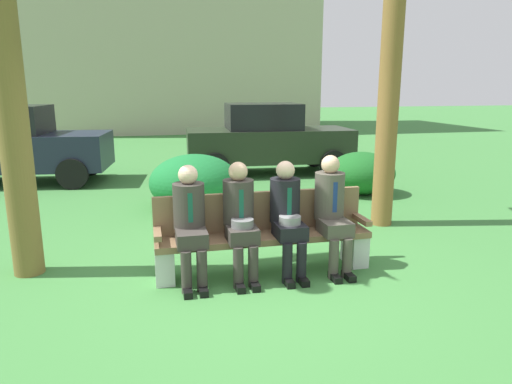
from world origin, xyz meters
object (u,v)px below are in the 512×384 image
seated_man_rightmost (332,207)px  shrub_near_bench (181,188)px  parked_car_near (13,145)px  park_bench (263,233)px  building_backdrop (170,0)px  shrub_far_lawn (194,182)px  parked_car_far (268,139)px  seated_man_centerleft (240,215)px  seated_man_centerright (287,212)px  shrub_mid_lawn (361,173)px  seated_man_leftmost (190,218)px

seated_man_rightmost → shrub_near_bench: (-1.46, 3.52, -0.46)m
seated_man_rightmost → parked_car_near: 7.83m
park_bench → building_backdrop: size_ratio=0.18×
shrub_near_bench → shrub_far_lawn: (0.20, -0.48, 0.20)m
parked_car_near → shrub_near_bench: bearing=-38.0°
building_backdrop → seated_man_rightmost: bearing=-88.3°
shrub_near_bench → parked_car_far: (2.28, 2.52, 0.56)m
seated_man_centerleft → seated_man_rightmost: 1.07m
shrub_near_bench → park_bench: bearing=-78.7°
park_bench → seated_man_centerright: seated_man_centerright is taller
seated_man_rightmost → shrub_mid_lawn: 4.06m
seated_man_rightmost → seated_man_centerright: bearing=-178.9°
seated_man_leftmost → seated_man_centerright: 1.08m
shrub_far_lawn → building_backdrop: size_ratio=0.11×
seated_man_centerleft → parked_car_near: parked_car_near is taller
seated_man_leftmost → shrub_far_lawn: 3.07m
shrub_near_bench → parked_car_far: size_ratio=0.22×
seated_man_leftmost → building_backdrop: bearing=86.9°
shrub_mid_lawn → building_backdrop: 17.05m
seated_man_rightmost → building_backdrop: building_backdrop is taller
shrub_far_lawn → parked_car_near: 4.76m
seated_man_centerleft → shrub_mid_lawn: seated_man_centerleft is taller
seated_man_rightmost → seated_man_leftmost: bearing=-179.8°
park_bench → parked_car_far: bearing=74.8°
seated_man_leftmost → building_backdrop: size_ratio=0.09×
parked_car_far → building_backdrop: (-1.40, 13.29, 5.28)m
shrub_far_lawn → parked_car_far: 3.67m
park_bench → building_backdrop: building_backdrop is taller
park_bench → shrub_far_lawn: bearing=99.3°
seated_man_centerleft → shrub_near_bench: bearing=96.3°
seated_man_centerright → parked_car_near: 7.52m
parked_car_near → seated_man_rightmost: bearing=-51.9°
seated_man_rightmost → parked_car_near: parked_car_near is taller
seated_man_centerleft → shrub_far_lawn: bearing=93.5°
seated_man_rightmost → shrub_mid_lawn: seated_man_rightmost is taller
shrub_near_bench → shrub_mid_lawn: 3.52m
park_bench → seated_man_centerright: size_ratio=1.91×
seated_man_rightmost → shrub_mid_lawn: bearing=59.4°
shrub_far_lawn → shrub_mid_lawn: bearing=7.7°
seated_man_leftmost → parked_car_near: parked_car_near is taller
parked_car_near → building_backdrop: size_ratio=0.30×
seated_man_centerleft → building_backdrop: 20.08m
park_bench → seated_man_centerleft: 0.42m
seated_man_leftmost → shrub_near_bench: size_ratio=1.43×
parked_car_near → park_bench: bearing=-56.1°
seated_man_centerright → shrub_near_bench: bearing=104.7°
seated_man_centerleft → parked_car_near: bearing=121.4°
park_bench → shrub_mid_lawn: 4.39m
seated_man_centerleft → shrub_mid_lawn: bearing=48.1°
shrub_near_bench → seated_man_rightmost: bearing=-67.5°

